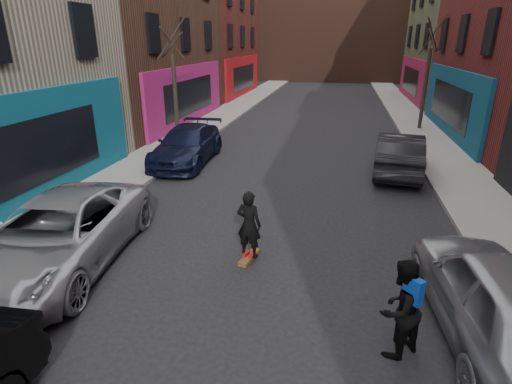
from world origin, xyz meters
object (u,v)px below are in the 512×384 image
at_px(tree_right_far, 428,67).
at_px(parked_right_far, 501,299).
at_px(parked_left_far, 58,234).
at_px(tree_left_far, 174,74).
at_px(skateboard, 249,257).
at_px(parked_left_end, 187,145).
at_px(skateboarder, 249,224).
at_px(pedestrian, 400,309).
at_px(parked_right_end, 399,153).

bearing_deg(tree_right_far, parked_right_far, -95.35).
height_order(parked_left_far, parked_right_far, parked_right_far).
distance_m(tree_left_far, skateboard, 12.34).
distance_m(tree_left_far, parked_left_end, 4.22).
distance_m(skateboarder, pedestrian, 3.91).
bearing_deg(tree_right_far, parked_left_far, -121.35).
relative_size(tree_left_far, skateboard, 8.12).
bearing_deg(parked_right_end, skateboarder, 67.97).
bearing_deg(tree_right_far, pedestrian, -100.26).
height_order(tree_right_far, pedestrian, tree_right_far).
relative_size(parked_left_end, pedestrian, 3.00).
bearing_deg(parked_right_far, parked_right_end, -91.83).
bearing_deg(parked_left_end, tree_right_far, 36.93).
bearing_deg(parked_right_far, tree_right_far, -100.24).
relative_size(tree_left_far, parked_right_end, 1.36).
bearing_deg(tree_left_far, skateboarder, -59.85).
bearing_deg(parked_left_far, skateboarder, 8.64).
relative_size(tree_right_far, parked_left_far, 1.20).
xyz_separation_m(tree_left_far, parked_left_far, (1.80, -11.40, -2.59)).
bearing_deg(parked_left_far, tree_right_far, 52.21).
height_order(parked_left_end, skateboard, parked_left_end).
xyz_separation_m(parked_left_far, parked_left_end, (-0.20, 8.52, -0.04)).
xyz_separation_m(tree_left_far, skateboard, (5.97, -10.28, -3.33)).
height_order(parked_right_far, skateboard, parked_right_far).
distance_m(tree_right_far, skateboard, 17.85).
bearing_deg(tree_right_far, tree_left_far, -154.18).
relative_size(parked_left_end, skateboarder, 3.17).
xyz_separation_m(tree_right_far, parked_right_end, (-2.20, -8.58, -2.74)).
height_order(tree_left_far, parked_right_far, tree_left_far).
relative_size(parked_left_end, parked_right_end, 1.08).
relative_size(parked_right_far, skateboarder, 3.01).
distance_m(parked_left_end, skateboard, 8.62).
xyz_separation_m(skateboard, skateboarder, (0.00, 0.00, 0.87)).
xyz_separation_m(parked_left_far, parked_right_far, (8.91, -0.66, 0.05)).
bearing_deg(tree_left_far, parked_left_far, -81.04).
bearing_deg(parked_left_end, skateboarder, -61.93).
xyz_separation_m(tree_right_far, pedestrian, (-3.39, -18.73, -2.66)).
bearing_deg(tree_left_far, pedestrian, -54.73).
xyz_separation_m(tree_left_far, skateboarder, (5.97, -10.28, -2.46)).
height_order(parked_left_far, pedestrian, pedestrian).
xyz_separation_m(tree_right_far, parked_right_far, (-1.69, -18.06, -2.69)).
bearing_deg(parked_left_end, skateboard, -61.93).
bearing_deg(tree_right_far, skateboard, -111.56).
height_order(tree_right_far, skateboard, tree_right_far).
relative_size(parked_right_far, skateboard, 6.13).
bearing_deg(parked_right_far, tree_left_far, -53.29).
bearing_deg(parked_right_end, tree_right_far, -97.57).
bearing_deg(skateboarder, parked_right_far, 171.52).
relative_size(tree_right_far, skateboard, 8.50).
xyz_separation_m(parked_right_end, skateboarder, (-4.23, -7.70, 0.13)).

